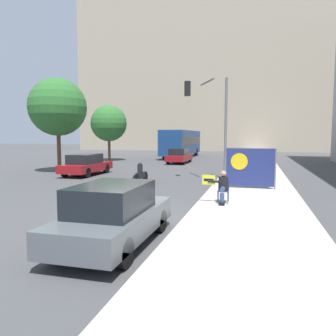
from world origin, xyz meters
TOP-DOWN VIEW (x-y plane):
  - ground_plane at (0.00, 0.00)m, footprint 160.00×160.00m
  - sidewalk_curb at (3.64, 15.00)m, footprint 3.88×90.00m
  - building_backdrop_far at (-2.00, 51.21)m, footprint 52.00×12.00m
  - seated_protester at (2.61, 2.29)m, footprint 0.97×0.77m
  - pedestrian_behind at (4.39, 6.89)m, footprint 0.34×0.34m
  - protest_banner at (3.50, 6.02)m, footprint 2.32×0.06m
  - traffic_light_pole at (1.19, 10.01)m, footprint 2.42×2.19m
  - parked_car_curbside at (0.52, -2.60)m, footprint 1.72×4.11m
  - car_on_road_nearest at (-7.16, 9.91)m, footprint 1.78×4.40m
  - car_on_road_midblock at (-3.28, 20.71)m, footprint 1.73×4.47m
  - city_bus_on_road at (-4.91, 28.98)m, footprint 2.60×11.43m
  - motorcycle_on_road at (-2.27, 7.00)m, footprint 0.28×2.21m
  - street_tree_near_curb at (-10.03, 11.20)m, footprint 4.11×4.11m
  - street_tree_midblock at (-11.15, 22.01)m, footprint 3.77×3.77m

SIDE VIEW (x-z plane):
  - ground_plane at x=0.00m, z-range 0.00..0.00m
  - sidewalk_curb at x=3.64m, z-range 0.00..0.16m
  - motorcycle_on_road at x=-2.27m, z-range -0.07..1.11m
  - car_on_road_nearest at x=-7.16m, z-range 0.00..1.41m
  - car_on_road_midblock at x=-3.28m, z-range 0.00..1.42m
  - parked_car_curbside at x=0.52m, z-range -0.01..1.49m
  - seated_protester at x=2.61m, z-range 0.20..1.38m
  - pedestrian_behind at x=4.39m, z-range 0.18..1.85m
  - protest_banner at x=3.50m, z-range 0.22..2.09m
  - city_bus_on_road at x=-4.91m, z-range 0.24..3.47m
  - street_tree_midblock at x=-11.15m, z-range 1.00..6.80m
  - traffic_light_pole at x=1.19m, z-range 1.15..7.05m
  - street_tree_near_curb at x=-10.03m, z-range 1.29..8.00m
  - building_backdrop_far at x=-2.00m, z-range 0.00..39.82m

